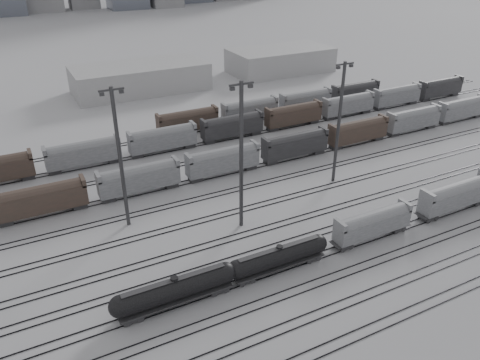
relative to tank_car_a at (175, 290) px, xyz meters
name	(u,v)px	position (x,y,z in m)	size (l,w,h in m)	color
ground	(269,278)	(13.41, -1.00, -2.44)	(900.00, 900.00, 0.00)	silver
tracks	(217,218)	(13.41, 16.50, -2.36)	(220.00, 71.50, 0.16)	black
tank_car_a	(175,290)	(0.00, 0.00, 0.00)	(17.07, 2.84, 4.22)	#242426
tank_car_b	(279,257)	(15.55, 0.00, -0.15)	(16.01, 2.67, 3.96)	#242426
hopper_car_a	(373,223)	(32.56, 0.00, 0.55)	(13.54, 2.69, 4.84)	#242426
hopper_car_b	(456,194)	(50.98, 0.00, 0.86)	(14.93, 2.97, 5.34)	#242426
light_mast_b	(120,156)	(-0.41, 21.53, 10.00)	(3.75, 0.60, 23.45)	#363638
light_mast_c	(241,154)	(16.13, 12.81, 10.48)	(3.90, 0.62, 24.36)	#363638
light_mast_d	(339,121)	(39.33, 18.61, 9.94)	(3.74, 0.60, 23.34)	#363638
bg_string_near	(223,162)	(21.41, 31.00, 0.36)	(151.00, 3.00, 5.60)	gray
bg_string_mid	(232,127)	(31.41, 47.00, 0.36)	(151.00, 3.00, 5.60)	#242426
bg_string_far	(278,106)	(48.91, 55.00, 0.36)	(66.00, 3.00, 5.60)	#46342C
warehouse_mid	(140,78)	(23.41, 94.00, 1.56)	(40.00, 18.00, 8.00)	#ADACAF
warehouse_right	(280,60)	(73.41, 94.00, 1.56)	(35.00, 18.00, 8.00)	#ADACAF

